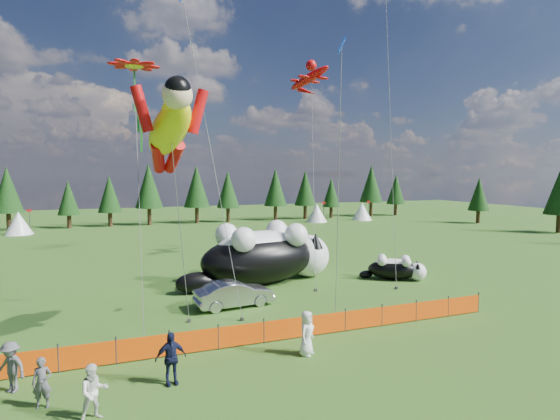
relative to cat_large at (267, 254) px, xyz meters
name	(u,v)px	position (x,y,z in m)	size (l,w,h in m)	color
ground	(264,319)	(-2.57, -7.04, -1.93)	(160.00, 160.00, 0.00)	#163D0B
safety_fence	(285,329)	(-2.57, -10.04, -1.43)	(22.06, 0.06, 1.10)	#262626
tree_line	(166,197)	(-2.57, 37.96, 2.07)	(90.00, 4.00, 8.00)	black
festival_tents	(248,215)	(8.43, 32.96, -0.53)	(50.00, 3.20, 2.80)	white
cat_large	(267,254)	(0.00, 0.00, 0.00)	(11.19, 5.54, 4.07)	black
cat_small	(396,268)	(8.72, -2.38, -1.14)	(4.12, 3.23, 1.67)	black
car	(234,294)	(-3.43, -4.50, -1.21)	(1.52, 4.37, 1.44)	#B2B2B7
spectator_a	(42,383)	(-11.74, -12.56, -1.13)	(0.59, 0.38, 1.61)	#504F54
spectator_b	(94,392)	(-10.19, -13.88, -1.08)	(0.83, 0.49, 1.71)	silver
spectator_c	(171,358)	(-7.78, -12.43, -1.00)	(1.09, 0.56, 1.86)	#121733
spectator_d	(11,367)	(-12.87, -11.08, -1.07)	(1.12, 0.58, 1.73)	#504F54
spectator_e	(307,333)	(-2.33, -11.82, -1.03)	(0.89, 0.58, 1.81)	silver
superhero_kite	(169,129)	(-7.17, -8.08, 7.31)	(5.20, 5.52, 11.52)	yellow
gecko_kite	(309,78)	(6.40, 7.28, 13.60)	(7.05, 13.81, 19.10)	red
flower_kite	(134,69)	(-8.35, -3.78, 10.72)	(2.89, 6.39, 13.57)	red
diamond_kite_a	(184,5)	(-5.63, -2.65, 14.58)	(2.44, 5.06, 18.24)	blue
diamond_kite_b	(387,14)	(10.94, 2.67, 17.93)	(4.43, 8.47, 23.40)	#0B7A8A
diamond_kite_c	(341,60)	(0.35, -9.55, 10.55)	(0.61, 0.99, 13.86)	blue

